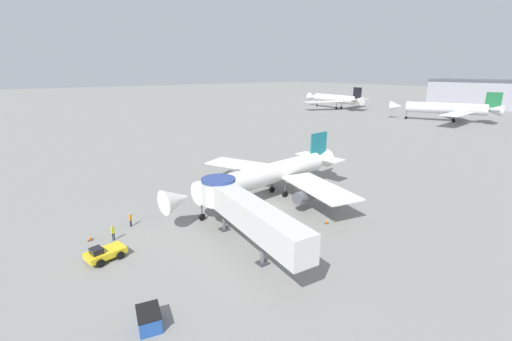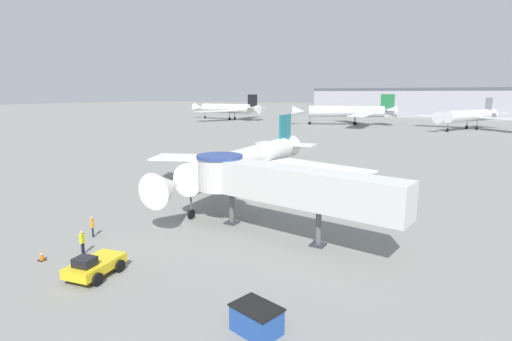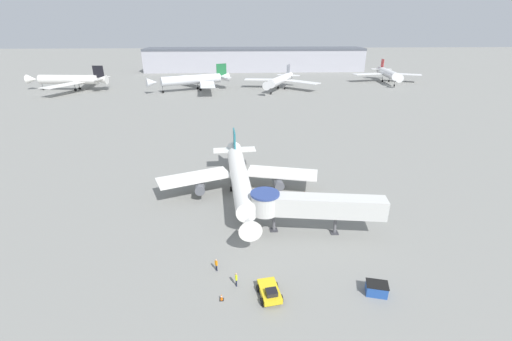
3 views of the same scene
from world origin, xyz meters
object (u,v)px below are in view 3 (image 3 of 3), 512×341
object	(u,v)px
service_container_blue	(377,289)
background_jet_red_tail	(388,73)
jet_bridge	(308,205)
pushback_tug_yellow	(270,292)
traffic_cone_starboard_wing	(304,193)
ground_crew_marshaller	(236,279)
traffic_cone_apron_front	(221,297)
background_jet_black_tail	(70,80)
background_jet_green_tail	(193,80)
main_airplane	(239,177)
ground_crew_wing_walker	(216,264)
background_jet_gray_tail	(280,80)

from	to	relation	value
service_container_blue	background_jet_red_tail	bearing A→B (deg)	67.33
jet_bridge	pushback_tug_yellow	world-z (taller)	jet_bridge
background_jet_red_tail	jet_bridge	bearing A→B (deg)	-110.45
traffic_cone_starboard_wing	ground_crew_marshaller	world-z (taller)	ground_crew_marshaller
traffic_cone_starboard_wing	background_jet_red_tail	xyz separation A→B (m)	(64.54, 121.54, 4.26)
jet_bridge	traffic_cone_apron_front	world-z (taller)	jet_bridge
pushback_tug_yellow	background_jet_black_tail	xyz separation A→B (m)	(-77.98, 131.26, 4.01)
ground_crew_marshaller	background_jet_green_tail	xyz separation A→B (m)	(-19.39, 125.92, 3.78)
jet_bridge	traffic_cone_apron_front	xyz separation A→B (m)	(-11.64, -12.70, -4.01)
main_airplane	background_jet_red_tail	bearing A→B (deg)	53.62
jet_bridge	background_jet_green_tail	xyz separation A→B (m)	(-29.42, 115.31, 0.44)
service_container_blue	background_jet_black_tail	distance (m)	159.21
jet_bridge	main_airplane	bearing A→B (deg)	136.69
jet_bridge	background_jet_black_tail	distance (m)	145.66
main_airplane	traffic_cone_starboard_wing	size ratio (longest dim) A/B	45.70
ground_crew_wing_walker	jet_bridge	bearing A→B (deg)	80.46
main_airplane	jet_bridge	bearing A→B (deg)	-55.29
traffic_cone_apron_front	background_jet_black_tail	size ratio (longest dim) A/B	0.02
jet_bridge	background_jet_black_tail	world-z (taller)	background_jet_black_tail
pushback_tug_yellow	main_airplane	bearing A→B (deg)	88.00
jet_bridge	pushback_tug_yellow	bearing A→B (deg)	-109.37
pushback_tug_yellow	background_jet_gray_tail	xyz separation A→B (m)	(15.86, 127.61, 3.65)
background_jet_gray_tail	ground_crew_marshaller	bearing A→B (deg)	-73.67
main_airplane	traffic_cone_apron_front	bearing A→B (deg)	-99.43
background_jet_black_tail	background_jet_gray_tail	xyz separation A→B (m)	(93.84, -3.65, -0.36)
ground_crew_wing_walker	background_jet_green_tail	xyz separation A→B (m)	(-16.97, 123.17, 3.83)
service_container_blue	traffic_cone_apron_front	size ratio (longest dim) A/B	3.53
main_airplane	ground_crew_wing_walker	distance (m)	19.94
traffic_cone_apron_front	ground_crew_wing_walker	size ratio (longest dim) A/B	0.45
background_jet_red_tail	background_jet_black_tail	bearing A→B (deg)	-168.51
background_jet_red_tail	background_jet_gray_tail	bearing A→B (deg)	-156.40
background_jet_black_tail	background_jet_green_tail	size ratio (longest dim) A/B	1.07
background_jet_green_tail	background_jet_black_tail	bearing A→B (deg)	-117.65
traffic_cone_starboard_wing	ground_crew_wing_walker	size ratio (longest dim) A/B	0.40
main_airplane	traffic_cone_starboard_wing	distance (m)	11.79
traffic_cone_starboard_wing	background_jet_gray_tail	size ratio (longest dim) A/B	0.02
pushback_tug_yellow	ground_crew_wing_walker	world-z (taller)	ground_crew_wing_walker
jet_bridge	background_jet_green_tail	distance (m)	119.00
background_jet_black_tail	main_airplane	bearing A→B (deg)	41.11
ground_crew_marshaller	ground_crew_wing_walker	xyz separation A→B (m)	(-2.42, 2.74, -0.05)
service_container_blue	pushback_tug_yellow	bearing A→B (deg)	179.56
pushback_tug_yellow	ground_crew_wing_walker	xyz separation A→B (m)	(-6.08, 4.66, 0.26)
main_airplane	ground_crew_wing_walker	bearing A→B (deg)	-103.00
background_jet_red_tail	service_container_blue	bearing A→B (deg)	-106.61
pushback_tug_yellow	service_container_blue	xyz separation A→B (m)	(11.89, -0.09, -0.05)
ground_crew_marshaller	main_airplane	bearing A→B (deg)	164.31
traffic_cone_apron_front	ground_crew_marshaller	distance (m)	2.73
ground_crew_marshaller	ground_crew_wing_walker	bearing A→B (deg)	-152.89
ground_crew_marshaller	background_jet_red_tail	size ratio (longest dim) A/B	0.05
ground_crew_wing_walker	traffic_cone_starboard_wing	bearing A→B (deg)	101.81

